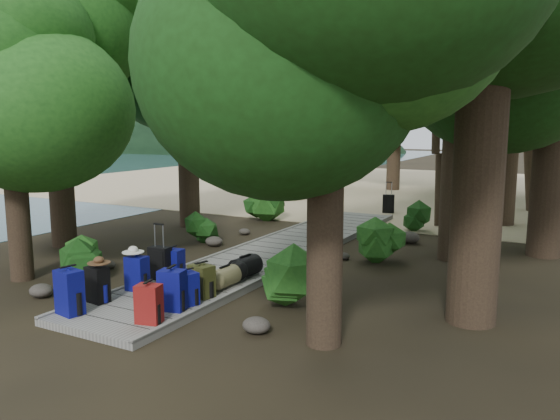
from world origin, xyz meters
The scene contains 49 objects.
ground centered at (0.00, 0.00, 0.00)m, with size 120.00×120.00×0.00m, color #2D2516.
sand_beach centered at (0.00, 16.00, 0.01)m, with size 40.00×22.00×0.02m, color tan.
water_bay centered at (-32.00, 25.00, 0.00)m, with size 50.00×60.00×0.02m, color #274A52.
distant_hill centered at (-40.00, 48.00, 0.00)m, with size 32.00×16.00×12.00m, color black.
boardwalk centered at (0.00, 1.00, 0.06)m, with size 2.00×12.00×0.12m, color gray.
backpack_left_a centered at (-0.68, -4.59, 0.51)m, with size 0.42×0.29×0.79m, color navy, non-canonical shape.
backpack_left_b centered at (-0.75, -3.95, 0.46)m, with size 0.36×0.26×0.67m, color black, non-canonical shape.
backpack_left_c centered at (-0.63, -3.14, 0.46)m, with size 0.37×0.27×0.69m, color navy, non-canonical shape.
backpack_left_d centered at (-0.62, -2.18, 0.43)m, with size 0.41×0.29×0.62m, color navy, non-canonical shape.
backpack_right_a centered at (0.67, -4.29, 0.45)m, with size 0.36×0.26×0.65m, color maroon, non-canonical shape.
backpack_right_b centered at (0.61, -3.67, 0.48)m, with size 0.40×0.28×0.73m, color navy, non-canonical shape.
backpack_right_c centered at (0.64, -3.32, 0.42)m, with size 0.35×0.25×0.61m, color navy, non-canonical shape.
backpack_right_d centered at (0.61, -2.89, 0.43)m, with size 0.41×0.29×0.62m, color #3A3B16, non-canonical shape.
duffel_right_khaki centered at (0.63, -2.22, 0.30)m, with size 0.37×0.55×0.37m, color olive, non-canonical shape.
duffel_right_black centered at (0.60, -1.46, 0.32)m, with size 0.40×0.64×0.40m, color black, non-canonical shape.
suitcase_on_boardwalk centered at (-0.74, -2.40, 0.44)m, with size 0.41×0.23×0.64m, color black, non-canonical shape.
lone_suitcase_on_sand centered at (0.48, 8.15, 0.34)m, with size 0.40×0.23×0.63m, color black, non-canonical shape.
hat_brown centered at (-0.70, -3.94, 0.85)m, with size 0.38×0.38×0.11m, color #51351E, non-canonical shape.
hat_white centered at (-0.70, -3.15, 0.87)m, with size 0.39×0.39×0.13m, color silver, non-canonical shape.
kayak centered at (-3.92, 10.17, 0.19)m, with size 0.74×3.40×0.34m, color #A41E0E.
sun_lounger centered at (2.56, 10.24, 0.28)m, with size 0.53×1.64×0.53m, color silver, non-canonical shape.
tree_right_a centered at (3.18, -3.51, 3.58)m, with size 4.30×4.30×7.17m, color black, non-canonical shape.
tree_right_c centered at (3.77, 2.39, 4.40)m, with size 5.08×5.08×8.79m, color black, non-canonical shape.
tree_right_e centered at (4.28, 7.63, 4.77)m, with size 5.30×5.30×9.54m, color black, non-canonical shape.
tree_left_a centered at (-3.44, -3.40, 3.17)m, with size 3.80×3.80×6.34m, color black, non-canonical shape.
tree_left_b centered at (-5.24, -0.85, 4.42)m, with size 4.91×4.91×8.84m, color black, non-canonical shape.
tree_left_c centered at (-4.12, 2.89, 4.44)m, with size 5.11×5.11×8.89m, color black, non-canonical shape.
tree_back_a centered at (-1.43, 15.00, 4.50)m, with size 5.20×5.20×9.01m, color black, non-canonical shape.
tree_back_b centered at (1.58, 15.59, 4.48)m, with size 5.01×5.01×8.95m, color black, non-canonical shape.
tree_back_c centered at (5.07, 15.29, 3.99)m, with size 4.43×4.43×7.98m, color black, non-canonical shape.
tree_back_d centered at (-5.10, 14.75, 4.05)m, with size 4.86×4.86×8.10m, color black, non-canonical shape.
palm_right_a centered at (2.72, 6.68, 3.29)m, with size 3.86×3.86×6.58m, color #174312, non-canonical shape.
palm_right_b centered at (4.84, 11.33, 4.71)m, with size 4.88×4.88×9.42m, color #174312, non-canonical shape.
palm_right_c centered at (2.39, 12.88, 3.86)m, with size 4.85×4.85×7.72m, color #174312, non-canonical shape.
palm_left_a centered at (-4.17, 7.17, 3.95)m, with size 4.97×4.97×7.91m, color #174312, non-canonical shape.
rock_left_a centered at (-2.14, -3.99, 0.12)m, with size 0.44×0.39×0.24m, color #4C473F, non-canonical shape.
rock_left_b centered at (-2.54, -1.99, 0.09)m, with size 0.33×0.30×0.18m, color #4C473F, non-canonical shape.
rock_left_c centered at (-1.84, 0.92, 0.13)m, with size 0.46×0.41×0.25m, color #4C473F, non-canonical shape.
rock_left_d centered at (-1.93, 2.53, 0.09)m, with size 0.32×0.29×0.18m, color #4C473F, non-canonical shape.
rock_right_a centered at (2.14, -3.61, 0.12)m, with size 0.43×0.39×0.24m, color #4C473F, non-canonical shape.
rock_right_b centered at (2.14, -1.17, 0.13)m, with size 0.46×0.41×0.25m, color #4C473F, non-canonical shape.
rock_right_c centered at (1.60, 1.19, 0.08)m, with size 0.29×0.26×0.16m, color #4C473F, non-canonical shape.
rock_right_d centered at (2.44, 3.65, 0.15)m, with size 0.55×0.49×0.30m, color #4C473F, non-canonical shape.
shrub_left_a centered at (-2.35, -2.90, 0.45)m, with size 1.00×1.00×0.90m, color #1C4B16, non-canonical shape.
shrub_left_b centered at (-2.24, 1.05, 0.35)m, with size 0.79×0.79×0.71m, color #1C4B16, non-canonical shape.
shrub_left_c centered at (-2.65, 4.82, 0.60)m, with size 1.34×1.34×1.21m, color #1C4B16, non-canonical shape.
shrub_right_a centered at (2.13, -2.34, 0.49)m, with size 1.08×1.08×0.97m, color #1C4B16, non-canonical shape.
shrub_right_b centered at (2.37, 1.53, 0.51)m, with size 1.13×1.13×1.02m, color #1C4B16, non-canonical shape.
shrub_right_c centered at (2.21, 5.52, 0.37)m, with size 0.82×0.82×0.74m, color #1C4B16, non-canonical shape.
Camera 1 is at (6.12, -10.24, 3.06)m, focal length 35.00 mm.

